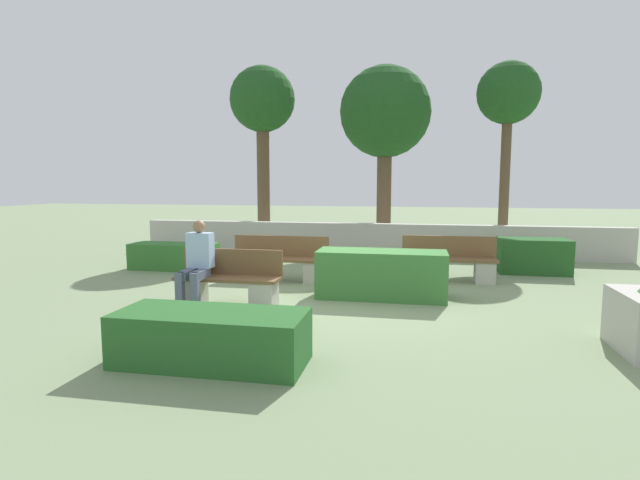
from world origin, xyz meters
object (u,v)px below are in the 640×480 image
object	(u,v)px
person_seated_man	(197,260)
tree_center_left	(385,114)
bench_right_side	(279,264)
tree_leftmost	(262,105)
bench_left_side	(449,264)
bench_front	(228,285)
tree_center_right	(508,98)

from	to	relation	value
person_seated_man	tree_center_left	xyz separation A→B (m)	(2.34, 7.26, 3.03)
bench_right_side	tree_center_left	bearing A→B (deg)	63.94
tree_leftmost	bench_left_side	bearing A→B (deg)	-38.58
bench_front	bench_left_side	xyz separation A→B (m)	(3.45, 2.59, 0.01)
tree_center_right	bench_left_side	bearing A→B (deg)	-111.68
tree_center_left	tree_center_right	size ratio (longest dim) A/B	1.03
bench_front	tree_leftmost	xyz separation A→B (m)	(-1.47, 6.51, 3.69)
bench_right_side	tree_center_left	size ratio (longest dim) A/B	0.37
bench_right_side	tree_center_left	distance (m)	6.39
tree_center_left	tree_center_right	distance (m)	3.21
bench_left_side	person_seated_man	bearing A→B (deg)	-154.48
tree_center_left	bench_left_side	bearing A→B (deg)	-71.08
bench_front	person_seated_man	bearing A→B (deg)	-162.67
bench_left_side	tree_leftmost	size ratio (longest dim) A/B	0.35
bench_front	bench_left_side	size ratio (longest dim) A/B	0.91
tree_center_right	tree_leftmost	bearing A→B (deg)	-178.98
bench_front	tree_center_left	xyz separation A→B (m)	(1.89, 7.12, 3.44)
tree_center_left	bench_front	bearing A→B (deg)	-104.90
person_seated_man	tree_leftmost	distance (m)	7.48
tree_leftmost	tree_center_left	size ratio (longest dim) A/B	1.00
bench_front	person_seated_man	world-z (taller)	person_seated_man
bench_right_side	tree_leftmost	world-z (taller)	tree_leftmost
person_seated_man	tree_center_left	bearing A→B (deg)	72.14
tree_leftmost	tree_center_right	bearing A→B (deg)	1.02
bench_right_side	person_seated_man	distance (m)	2.27
bench_right_side	bench_left_side	bearing A→B (deg)	2.42
bench_front	person_seated_man	distance (m)	0.62
bench_left_side	tree_center_right	distance (m)	5.70
bench_left_side	person_seated_man	distance (m)	4.77
bench_front	tree_center_left	distance (m)	8.13
bench_left_side	tree_leftmost	distance (m)	7.28
bench_front	tree_center_right	bearing A→B (deg)	52.68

